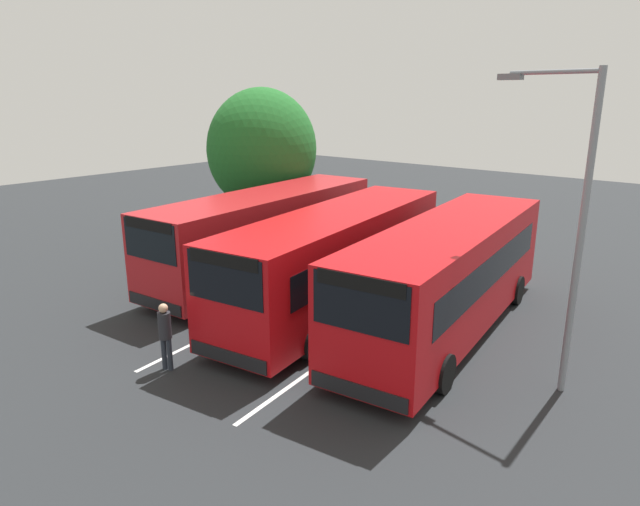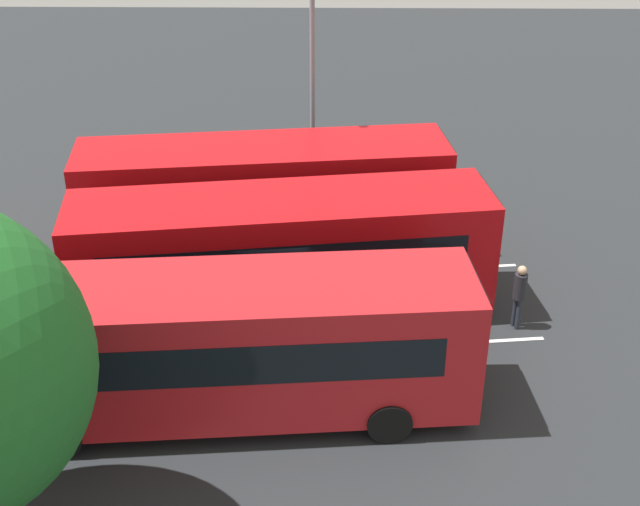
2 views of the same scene
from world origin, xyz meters
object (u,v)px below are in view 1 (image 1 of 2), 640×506
object	(u,v)px
bus_far_left	(265,232)
depot_tree	(262,150)
bus_center_left	(336,257)
pedestrian	(165,331)
bus_center_right	(447,274)
street_lamp	(573,213)

from	to	relation	value
bus_far_left	depot_tree	distance (m)	6.30
bus_center_left	depot_tree	xyz separation A→B (m)	(-5.03, -8.27, 2.46)
pedestrian	bus_center_right	bearing A→B (deg)	-55.76
bus_center_right	pedestrian	world-z (taller)	bus_center_right
street_lamp	depot_tree	size ratio (longest dim) A/B	1.04
bus_center_left	bus_center_right	bearing A→B (deg)	93.17
bus_center_right	bus_center_left	bearing A→B (deg)	-85.82
street_lamp	pedestrian	bearing A→B (deg)	43.42
bus_center_right	depot_tree	distance (m)	12.76
pedestrian	street_lamp	world-z (taller)	street_lamp
bus_center_left	street_lamp	xyz separation A→B (m)	(0.55, 6.96, 2.43)
bus_far_left	pedestrian	distance (m)	7.68
bus_center_left	depot_tree	bearing A→B (deg)	-129.58
street_lamp	bus_center_left	bearing A→B (deg)	4.19
bus_far_left	pedestrian	xyz separation A→B (m)	(6.87, 3.36, -0.70)
bus_far_left	bus_center_right	xyz separation A→B (m)	(0.28, 7.58, 0.00)
bus_center_left	bus_far_left	bearing A→B (deg)	-111.72
bus_center_right	pedestrian	bearing A→B (deg)	-39.88
bus_center_left	pedestrian	distance (m)	5.97
depot_tree	pedestrian	bearing A→B (deg)	34.58
bus_center_left	street_lamp	world-z (taller)	street_lamp
bus_far_left	depot_tree	world-z (taller)	depot_tree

